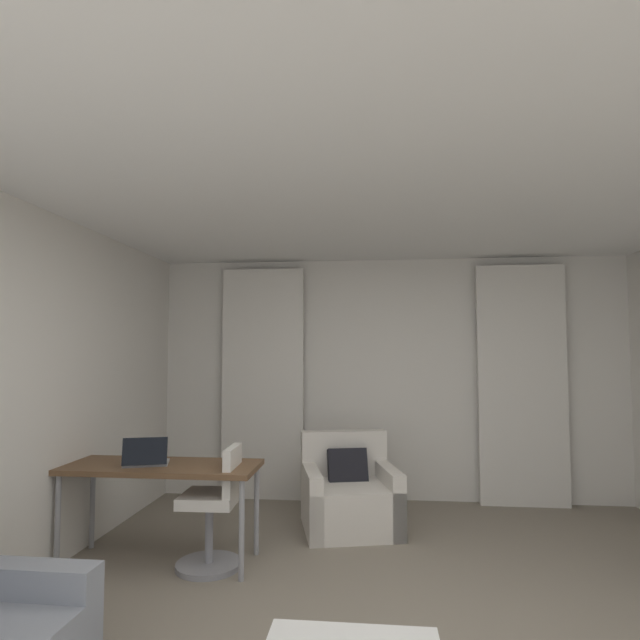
{
  "coord_description": "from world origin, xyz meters",
  "views": [
    {
      "loc": [
        -0.17,
        -2.68,
        1.58
      ],
      "look_at": [
        -0.58,
        1.29,
        1.83
      ],
      "focal_mm": 28.95,
      "sensor_mm": 36.0,
      "label": 1
    }
  ],
  "objects_px": {
    "desk_chair": "(215,513)",
    "laptop": "(146,459)",
    "desk": "(162,473)",
    "armchair": "(349,497)"
  },
  "relations": [
    {
      "from": "desk_chair",
      "to": "laptop",
      "type": "bearing_deg",
      "value": -179.41
    },
    {
      "from": "desk",
      "to": "laptop",
      "type": "xyz_separation_m",
      "value": [
        -0.11,
        -0.05,
        0.11
      ]
    },
    {
      "from": "armchair",
      "to": "laptop",
      "type": "relative_size",
      "value": 2.56
    },
    {
      "from": "armchair",
      "to": "desk",
      "type": "distance_m",
      "value": 1.69
    },
    {
      "from": "desk",
      "to": "desk_chair",
      "type": "bearing_deg",
      "value": -5.93
    },
    {
      "from": "armchair",
      "to": "desk",
      "type": "bearing_deg",
      "value": -146.87
    },
    {
      "from": "laptop",
      "to": "desk_chair",
      "type": "bearing_deg",
      "value": 0.59
    },
    {
      "from": "armchair",
      "to": "desk",
      "type": "relative_size",
      "value": 0.66
    },
    {
      "from": "desk_chair",
      "to": "armchair",
      "type": "bearing_deg",
      "value": 44.8
    },
    {
      "from": "armchair",
      "to": "desk_chair",
      "type": "distance_m",
      "value": 1.35
    }
  ]
}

